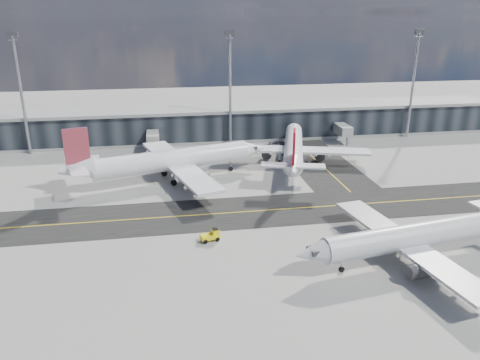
{
  "coord_description": "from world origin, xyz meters",
  "views": [
    {
      "loc": [
        -17.3,
        -70.06,
        33.0
      ],
      "look_at": [
        -4.4,
        6.69,
        5.0
      ],
      "focal_mm": 35.0,
      "sensor_mm": 36.0,
      "label": 1
    }
  ],
  "objects": [
    {
      "name": "ground",
      "position": [
        0.0,
        0.0,
        0.0
      ],
      "size": [
        300.0,
        300.0,
        0.0
      ],
      "primitive_type": "plane",
      "color": "gray",
      "rests_on": "ground"
    },
    {
      "name": "taxiway_lanes",
      "position": [
        3.91,
        10.74,
        0.01
      ],
      "size": [
        180.0,
        63.0,
        0.03
      ],
      "color": "black",
      "rests_on": "ground"
    },
    {
      "name": "terminal_concourse",
      "position": [
        0.04,
        54.93,
        4.09
      ],
      "size": [
        152.0,
        19.8,
        8.8
      ],
      "color": "black",
      "rests_on": "ground"
    },
    {
      "name": "floodlight_masts",
      "position": [
        0.0,
        48.0,
        15.61
      ],
      "size": [
        102.5,
        0.7,
        28.9
      ],
      "color": "gray",
      "rests_on": "ground"
    },
    {
      "name": "airliner_af",
      "position": [
        -16.31,
        22.66,
        4.27
      ],
      "size": [
        42.97,
        37.01,
        12.93
      ],
      "rotation": [
        0.0,
        0.0,
        -1.29
      ],
      "color": "white",
      "rests_on": "ground"
    },
    {
      "name": "airliner_redtail",
      "position": [
        11.62,
        28.76,
        3.99
      ],
      "size": [
        34.6,
        40.18,
        12.09
      ],
      "rotation": [
        0.0,
        0.0,
        -0.28
      ],
      "color": "white",
      "rests_on": "ground"
    },
    {
      "name": "airliner_near",
      "position": [
        16.53,
        -16.28,
        3.54
      ],
      "size": [
        36.17,
        30.96,
        10.72
      ],
      "rotation": [
        0.0,
        0.0,
        1.73
      ],
      "color": "silver",
      "rests_on": "ground"
    },
    {
      "name": "baggage_tug",
      "position": [
        -10.9,
        -5.91,
        0.92
      ],
      "size": [
        3.16,
        2.07,
        1.83
      ],
      "rotation": [
        0.0,
        0.0,
        -1.35
      ],
      "color": "yellow",
      "rests_on": "ground"
    },
    {
      "name": "service_van",
      "position": [
        11.04,
        44.0,
        0.75
      ],
      "size": [
        3.05,
        5.66,
        1.51
      ],
      "primitive_type": "imported",
      "rotation": [
        0.0,
        0.0,
        -0.1
      ],
      "color": "white",
      "rests_on": "ground"
    }
  ]
}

